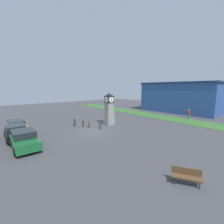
{
  "coord_description": "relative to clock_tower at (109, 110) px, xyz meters",
  "views": [
    {
      "loc": [
        15.52,
        -9.57,
        5.46
      ],
      "look_at": [
        -0.74,
        3.56,
        2.07
      ],
      "focal_mm": 24.0,
      "sensor_mm": 36.0,
      "label": 1
    }
  ],
  "objects": [
    {
      "name": "clock_tower",
      "position": [
        0.0,
        0.0,
        0.0
      ],
      "size": [
        1.48,
        1.46,
        4.69
      ],
      "color": "gray",
      "rests_on": "ground_plane"
    },
    {
      "name": "car_navy_sedan",
      "position": [
        -4.23,
        -11.36,
        -1.48
      ],
      "size": [
        4.48,
        2.04,
        1.43
      ],
      "color": "gold",
      "rests_on": "ground_plane"
    },
    {
      "name": "pedestrian_near_bench",
      "position": [
        5.55,
        13.68,
        -1.27
      ],
      "size": [
        0.47,
        0.4,
        1.65
      ],
      "color": "#338C4C",
      "rests_on": "ground_plane"
    },
    {
      "name": "car_near_tower",
      "position": [
        -1.43,
        -11.74,
        -1.47
      ],
      "size": [
        4.44,
        2.1,
        1.45
      ],
      "color": "black",
      "rests_on": "ground_plane"
    },
    {
      "name": "bench",
      "position": [
        13.95,
        -5.24,
        -1.69
      ],
      "size": [
        1.64,
        1.3,
        0.9
      ],
      "color": "brown",
      "rests_on": "ground_plane"
    },
    {
      "name": "bollard_near_tower",
      "position": [
        -2.34,
        -4.47,
        -1.64
      ],
      "size": [
        0.29,
        0.29,
        1.14
      ],
      "color": "#333338",
      "rests_on": "ground_plane"
    },
    {
      "name": "bollard_mid_row",
      "position": [
        -1.27,
        -3.68,
        -1.73
      ],
      "size": [
        0.23,
        0.23,
        0.96
      ],
      "color": "#333338",
      "rests_on": "ground_plane"
    },
    {
      "name": "grass_verge_far",
      "position": [
        -1.89,
        11.21,
        -2.2
      ],
      "size": [
        49.45,
        4.45,
        0.04
      ],
      "primitive_type": "cube",
      "color": "#386B2D",
      "rests_on": "ground_plane"
    },
    {
      "name": "warehouse_blue_far",
      "position": [
        0.41,
        21.38,
        1.14
      ],
      "size": [
        16.87,
        11.39,
        6.69
      ],
      "color": "#2D5193",
      "rests_on": "ground_plane"
    },
    {
      "name": "car_by_building",
      "position": [
        2.3,
        -11.52,
        -1.39
      ],
      "size": [
        4.23,
        2.09,
        1.64
      ],
      "color": "#19602D",
      "rests_on": "ground_plane"
    },
    {
      "name": "ground_plane",
      "position": [
        1.86,
        -3.91,
        -2.22
      ],
      "size": [
        82.42,
        82.42,
        0.0
      ],
      "primitive_type": "plane",
      "color": "#424247"
    },
    {
      "name": "bollard_far_row",
      "position": [
        -0.16,
        -3.39,
        -1.76
      ],
      "size": [
        0.22,
        0.22,
        0.91
      ],
      "color": "brown",
      "rests_on": "ground_plane"
    },
    {
      "name": "bollard_end_row",
      "position": [
        1.24,
        -2.46,
        -1.68
      ],
      "size": [
        0.22,
        0.22,
        1.06
      ],
      "color": "#333338",
      "rests_on": "ground_plane"
    }
  ]
}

